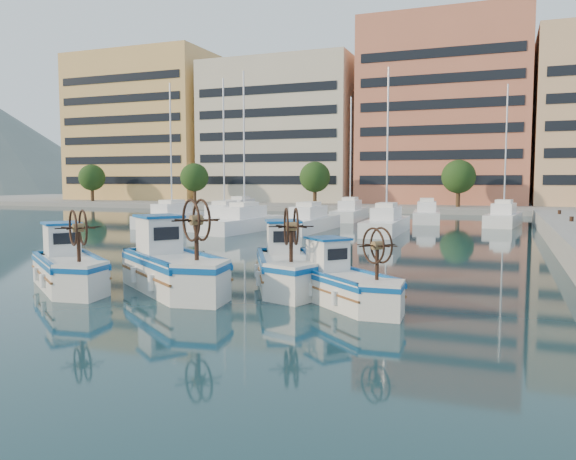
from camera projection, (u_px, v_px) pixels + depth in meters
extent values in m
plane|color=#183940|center=(211.00, 291.00, 18.74)|extent=(300.00, 300.00, 0.00)
cube|color=gray|center=(436.00, 204.00, 81.04)|extent=(180.00, 40.00, 0.60)
cube|color=#E4AF61|center=(146.00, 128.00, 95.23)|extent=(24.00, 14.00, 24.00)
cube|color=black|center=(120.00, 124.00, 88.71)|extent=(22.08, 0.12, 21.60)
cube|color=beige|center=(283.00, 133.00, 86.44)|extent=(23.00, 14.00, 21.00)
cube|color=black|center=(265.00, 129.00, 79.93)|extent=(21.16, 0.12, 18.90)
cube|color=#C86C4D|center=(444.00, 113.00, 77.71)|extent=(22.00, 14.00, 25.00)
cube|color=black|center=(438.00, 107.00, 71.20)|extent=(20.24, 0.12, 22.50)
cylinder|color=#3F2B19|center=(92.00, 195.00, 86.21)|extent=(0.50, 0.50, 3.00)
sphere|color=#244619|center=(92.00, 178.00, 85.97)|extent=(4.00, 4.00, 4.00)
cylinder|color=#3F2B19|center=(195.00, 196.00, 79.79)|extent=(0.50, 0.50, 3.00)
sphere|color=#244619|center=(194.00, 177.00, 79.55)|extent=(4.00, 4.00, 4.00)
cylinder|color=#3F2B19|center=(315.00, 198.00, 73.37)|extent=(0.50, 0.50, 3.00)
sphere|color=#244619|center=(315.00, 177.00, 73.14)|extent=(4.00, 4.00, 4.00)
cylinder|color=#3F2B19|center=(458.00, 199.00, 66.95)|extent=(0.50, 0.50, 3.00)
sphere|color=#244619|center=(459.00, 177.00, 66.72)|extent=(4.00, 4.00, 4.00)
cube|color=white|center=(172.00, 220.00, 45.81)|extent=(2.44, 8.03, 1.00)
cylinder|color=silver|center=(171.00, 152.00, 45.33)|extent=(0.12, 0.12, 11.00)
cube|color=white|center=(225.00, 222.00, 43.77)|extent=(2.58, 8.36, 1.00)
cylinder|color=silver|center=(224.00, 151.00, 43.29)|extent=(0.12, 0.12, 11.00)
cube|color=white|center=(245.00, 225.00, 40.93)|extent=(3.08, 8.80, 1.00)
cylinder|color=silver|center=(244.00, 149.00, 40.45)|extent=(0.12, 0.12, 11.00)
cube|color=white|center=(309.00, 224.00, 41.13)|extent=(2.29, 8.92, 1.00)
cube|color=white|center=(386.00, 226.00, 39.56)|extent=(2.46, 8.91, 1.00)
cylinder|color=silver|center=(387.00, 148.00, 39.08)|extent=(0.12, 0.12, 11.00)
cube|color=white|center=(241.00, 212.00, 56.63)|extent=(2.53, 8.40, 1.00)
cube|color=white|center=(350.00, 214.00, 53.24)|extent=(2.95, 9.28, 1.00)
cylinder|color=silver|center=(351.00, 156.00, 52.77)|extent=(0.12, 0.12, 11.00)
cube|color=white|center=(427.00, 216.00, 50.32)|extent=(3.08, 8.10, 1.00)
cube|color=white|center=(503.00, 220.00, 46.25)|extent=(3.12, 7.73, 1.00)
cylinder|color=silver|center=(506.00, 152.00, 45.77)|extent=(0.12, 0.12, 11.00)
cube|color=silver|center=(69.00, 273.00, 19.24)|extent=(4.35, 3.91, 1.03)
cube|color=#0B4C95|center=(69.00, 262.00, 19.20)|extent=(4.48, 4.03, 0.16)
cube|color=blue|center=(69.00, 264.00, 19.21)|extent=(3.78, 3.35, 0.06)
cube|color=white|center=(62.00, 240.00, 20.15)|extent=(1.67, 1.63, 1.08)
cube|color=#0B4C95|center=(61.00, 223.00, 20.10)|extent=(1.88, 1.84, 0.08)
cylinder|color=#331E14|center=(79.00, 247.00, 17.64)|extent=(0.12, 0.12, 1.14)
cylinder|color=brown|center=(78.00, 228.00, 17.59)|extent=(0.41, 0.42, 0.27)
torus|color=#331E14|center=(73.00, 228.00, 17.51)|extent=(0.95, 0.75, 1.15)
torus|color=#331E14|center=(83.00, 228.00, 17.67)|extent=(0.95, 0.75, 1.15)
cube|color=silver|center=(173.00, 274.00, 18.73)|extent=(4.93, 4.39, 1.16)
cube|color=#0B4C95|center=(173.00, 261.00, 18.69)|extent=(5.08, 4.52, 0.18)
cube|color=blue|center=(173.00, 263.00, 18.70)|extent=(4.29, 3.76, 0.07)
cube|color=white|center=(159.00, 235.00, 19.75)|extent=(1.89, 1.84, 1.22)
cube|color=#0B4C95|center=(159.00, 216.00, 19.69)|extent=(2.12, 2.07, 0.09)
cylinder|color=#331E14|center=(197.00, 243.00, 16.94)|extent=(0.13, 0.13, 1.29)
cylinder|color=brown|center=(196.00, 220.00, 16.88)|extent=(0.46, 0.47, 0.31)
torus|color=#331E14|center=(191.00, 220.00, 16.79)|extent=(1.09, 0.84, 1.30)
torus|color=#331E14|center=(201.00, 220.00, 16.97)|extent=(1.09, 0.84, 1.30)
cube|color=silver|center=(286.00, 272.00, 19.32)|extent=(3.50, 4.60, 1.06)
cube|color=#0B4C95|center=(286.00, 261.00, 19.28)|extent=(3.60, 4.74, 0.16)
cube|color=blue|center=(286.00, 263.00, 19.29)|extent=(2.95, 4.04, 0.06)
cube|color=white|center=(283.00, 238.00, 20.42)|extent=(1.57, 1.66, 1.11)
cube|color=#0B4C95|center=(283.00, 221.00, 20.37)|extent=(1.77, 1.87, 0.08)
cylinder|color=#331E14|center=(291.00, 246.00, 17.42)|extent=(0.12, 0.12, 1.17)
cylinder|color=brown|center=(291.00, 226.00, 17.37)|extent=(0.41, 0.40, 0.28)
torus|color=#331E14|center=(286.00, 227.00, 17.35)|extent=(0.58, 1.09, 1.18)
torus|color=#331E14|center=(296.00, 226.00, 17.38)|extent=(0.58, 1.09, 1.18)
cube|color=silver|center=(346.00, 290.00, 16.68)|extent=(3.71, 3.56, 0.90)
cube|color=#0B4C95|center=(346.00, 278.00, 16.65)|extent=(3.83, 3.66, 0.14)
cube|color=blue|center=(346.00, 280.00, 16.65)|extent=(3.22, 3.06, 0.05)
cube|color=white|center=(328.00, 255.00, 17.51)|extent=(1.46, 1.45, 0.94)
cube|color=#0B4C95|center=(328.00, 238.00, 17.46)|extent=(1.64, 1.63, 0.07)
cylinder|color=#331E14|center=(377.00, 265.00, 15.22)|extent=(0.10, 0.10, 1.00)
cylinder|color=brown|center=(377.00, 245.00, 15.18)|extent=(0.36, 0.36, 0.24)
torus|color=#331E14|center=(373.00, 246.00, 15.12)|extent=(0.79, 0.72, 1.00)
torus|color=#331E14|center=(381.00, 245.00, 15.24)|extent=(0.79, 0.72, 1.00)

